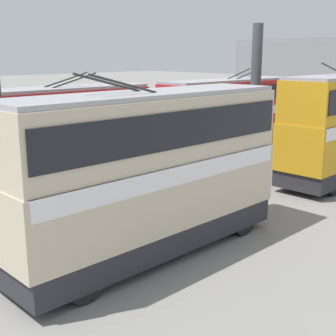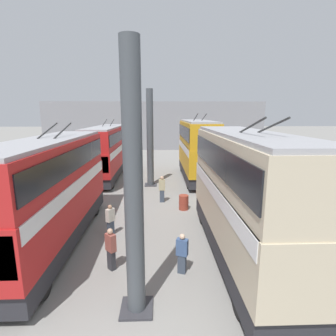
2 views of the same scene
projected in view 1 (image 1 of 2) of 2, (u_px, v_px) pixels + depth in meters
name	position (u px, v px, depth m)	size (l,w,h in m)	color
support_column_far	(255.00, 102.00, 24.72)	(0.98, 0.98, 7.80)	#42474C
bus_left_near	(150.00, 165.00, 14.39)	(9.73, 2.54, 5.80)	black
bus_right_near	(49.00, 134.00, 21.10)	(10.17, 2.54, 5.44)	black
bus_right_far	(229.00, 111.00, 29.99)	(10.82, 2.54, 5.35)	black
person_aisle_foreground	(43.00, 198.00, 18.00)	(0.47, 0.46, 1.68)	#2D2D33
person_aisle_midway	(214.00, 171.00, 21.85)	(0.27, 0.43, 1.81)	#384251
person_by_right_row	(97.00, 182.00, 20.38)	(0.48, 0.44, 1.57)	#384251
person_by_left_row	(75.00, 218.00, 15.94)	(0.37, 0.48, 1.57)	#384251
oil_drum	(216.00, 193.00, 20.06)	(0.62, 0.62, 0.92)	#933828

